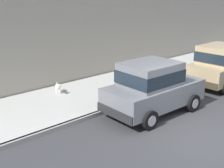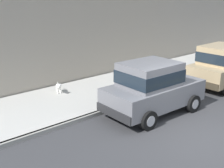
# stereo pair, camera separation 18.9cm
# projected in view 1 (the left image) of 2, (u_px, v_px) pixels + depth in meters

# --- Properties ---
(ground_plane) EXTENTS (80.00, 80.00, 0.00)m
(ground_plane) POSITION_uv_depth(u_px,v_px,m) (197.00, 135.00, 8.96)
(ground_plane) COLOR #38383A
(curb) EXTENTS (0.16, 64.00, 0.14)m
(curb) POSITION_uv_depth(u_px,v_px,m) (124.00, 104.00, 11.20)
(curb) COLOR gray
(curb) RESTS_ON ground
(sidewalk) EXTENTS (3.60, 64.00, 0.14)m
(sidewalk) POSITION_uv_depth(u_px,v_px,m) (94.00, 93.00, 12.47)
(sidewalk) COLOR #B7B5AD
(sidewalk) RESTS_ON ground
(car_grey_hatchback) EXTENTS (2.05, 3.86, 1.88)m
(car_grey_hatchback) POSITION_uv_depth(u_px,v_px,m) (153.00, 87.00, 10.33)
(car_grey_hatchback) COLOR slate
(car_grey_hatchback) RESTS_ON ground
(car_tan_hatchback) EXTENTS (1.97, 3.81, 1.88)m
(car_tan_hatchback) POSITION_uv_depth(u_px,v_px,m) (221.00, 65.00, 13.49)
(car_tan_hatchback) COLOR tan
(car_tan_hatchback) RESTS_ON ground
(dog_white) EXTENTS (0.71, 0.39, 0.49)m
(dog_white) POSITION_uv_depth(u_px,v_px,m) (58.00, 87.00, 12.12)
(dog_white) COLOR white
(dog_white) RESTS_ON sidewalk
(building_facade) EXTENTS (0.50, 20.00, 4.92)m
(building_facade) POSITION_uv_depth(u_px,v_px,m) (134.00, 24.00, 16.15)
(building_facade) COLOR #9E9384
(building_facade) RESTS_ON ground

